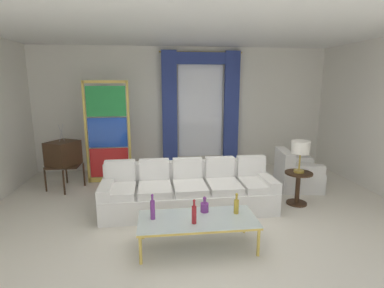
{
  "coord_description": "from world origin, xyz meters",
  "views": [
    {
      "loc": [
        -0.7,
        -4.43,
        2.17
      ],
      "look_at": [
        -0.05,
        0.9,
        1.05
      ],
      "focal_mm": 27.98,
      "sensor_mm": 36.0,
      "label": 1
    }
  ],
  "objects_px": {
    "bottle_blue_decanter": "(153,209)",
    "bottle_ruby_flask": "(194,214)",
    "bottle_crystal_tall": "(236,205)",
    "table_lamp_brass": "(301,149)",
    "coffee_table": "(197,220)",
    "armchair_white": "(296,175)",
    "round_side_table": "(298,185)",
    "peacock_figurine": "(126,176)",
    "vintage_tv": "(63,154)",
    "bottle_amber_squat": "(205,207)",
    "couch_white_long": "(189,192)",
    "stained_glass_divider": "(108,135)"
  },
  "relations": [
    {
      "from": "vintage_tv",
      "to": "peacock_figurine",
      "type": "height_order",
      "value": "vintage_tv"
    },
    {
      "from": "armchair_white",
      "to": "table_lamp_brass",
      "type": "relative_size",
      "value": 1.62
    },
    {
      "from": "couch_white_long",
      "to": "vintage_tv",
      "type": "xyz_separation_m",
      "value": [
        -2.42,
        1.28,
        0.42
      ]
    },
    {
      "from": "peacock_figurine",
      "to": "table_lamp_brass",
      "type": "height_order",
      "value": "table_lamp_brass"
    },
    {
      "from": "stained_glass_divider",
      "to": "couch_white_long",
      "type": "bearing_deg",
      "value": -46.24
    },
    {
      "from": "peacock_figurine",
      "to": "bottle_blue_decanter",
      "type": "bearing_deg",
      "value": -76.83
    },
    {
      "from": "bottle_amber_squat",
      "to": "armchair_white",
      "type": "distance_m",
      "value": 2.86
    },
    {
      "from": "bottle_blue_decanter",
      "to": "table_lamp_brass",
      "type": "relative_size",
      "value": 0.61
    },
    {
      "from": "bottle_blue_decanter",
      "to": "peacock_figurine",
      "type": "relative_size",
      "value": 0.58
    },
    {
      "from": "bottle_blue_decanter",
      "to": "bottle_crystal_tall",
      "type": "bearing_deg",
      "value": 1.83
    },
    {
      "from": "bottle_ruby_flask",
      "to": "bottle_crystal_tall",
      "type": "bearing_deg",
      "value": 19.99
    },
    {
      "from": "bottle_crystal_tall",
      "to": "vintage_tv",
      "type": "relative_size",
      "value": 0.22
    },
    {
      "from": "bottle_ruby_flask",
      "to": "armchair_white",
      "type": "distance_m",
      "value": 3.22
    },
    {
      "from": "bottle_blue_decanter",
      "to": "bottle_ruby_flask",
      "type": "xyz_separation_m",
      "value": [
        0.52,
        -0.18,
        -0.01
      ]
    },
    {
      "from": "bottle_crystal_tall",
      "to": "bottle_ruby_flask",
      "type": "distance_m",
      "value": 0.65
    },
    {
      "from": "armchair_white",
      "to": "peacock_figurine",
      "type": "height_order",
      "value": "armchair_white"
    },
    {
      "from": "stained_glass_divider",
      "to": "peacock_figurine",
      "type": "bearing_deg",
      "value": -41.65
    },
    {
      "from": "bottle_amber_squat",
      "to": "table_lamp_brass",
      "type": "height_order",
      "value": "table_lamp_brass"
    },
    {
      "from": "bottle_amber_squat",
      "to": "round_side_table",
      "type": "xyz_separation_m",
      "value": [
        1.86,
        1.02,
        -0.13
      ]
    },
    {
      "from": "coffee_table",
      "to": "stained_glass_divider",
      "type": "relative_size",
      "value": 0.7
    },
    {
      "from": "peacock_figurine",
      "to": "round_side_table",
      "type": "distance_m",
      "value": 3.44
    },
    {
      "from": "bottle_crystal_tall",
      "to": "bottle_ruby_flask",
      "type": "bearing_deg",
      "value": -160.01
    },
    {
      "from": "bottle_blue_decanter",
      "to": "armchair_white",
      "type": "height_order",
      "value": "armchair_white"
    },
    {
      "from": "coffee_table",
      "to": "vintage_tv",
      "type": "height_order",
      "value": "vintage_tv"
    },
    {
      "from": "couch_white_long",
      "to": "bottle_amber_squat",
      "type": "height_order",
      "value": "couch_white_long"
    },
    {
      "from": "peacock_figurine",
      "to": "round_side_table",
      "type": "height_order",
      "value": "round_side_table"
    },
    {
      "from": "round_side_table",
      "to": "bottle_amber_squat",
      "type": "bearing_deg",
      "value": -151.3
    },
    {
      "from": "bottle_ruby_flask",
      "to": "vintage_tv",
      "type": "xyz_separation_m",
      "value": [
        -2.33,
        2.68,
        0.19
      ]
    },
    {
      "from": "coffee_table",
      "to": "bottle_amber_squat",
      "type": "bearing_deg",
      "value": 56.81
    },
    {
      "from": "stained_glass_divider",
      "to": "table_lamp_brass",
      "type": "height_order",
      "value": "stained_glass_divider"
    },
    {
      "from": "armchair_white",
      "to": "vintage_tv",
      "type": "bearing_deg",
      "value": 173.48
    },
    {
      "from": "couch_white_long",
      "to": "bottle_ruby_flask",
      "type": "height_order",
      "value": "couch_white_long"
    },
    {
      "from": "bottle_amber_squat",
      "to": "vintage_tv",
      "type": "xyz_separation_m",
      "value": [
        -2.52,
        2.35,
        0.24
      ]
    },
    {
      "from": "round_side_table",
      "to": "table_lamp_brass",
      "type": "relative_size",
      "value": 1.04
    },
    {
      "from": "bottle_blue_decanter",
      "to": "table_lamp_brass",
      "type": "xyz_separation_m",
      "value": [
        2.57,
        1.16,
        0.48
      ]
    },
    {
      "from": "coffee_table",
      "to": "bottle_amber_squat",
      "type": "distance_m",
      "value": 0.25
    },
    {
      "from": "bottle_crystal_tall",
      "to": "table_lamp_brass",
      "type": "relative_size",
      "value": 0.51
    },
    {
      "from": "coffee_table",
      "to": "bottle_blue_decanter",
      "type": "distance_m",
      "value": 0.61
    },
    {
      "from": "coffee_table",
      "to": "bottle_crystal_tall",
      "type": "distance_m",
      "value": 0.57
    },
    {
      "from": "couch_white_long",
      "to": "coffee_table",
      "type": "height_order",
      "value": "couch_white_long"
    },
    {
      "from": "bottle_amber_squat",
      "to": "armchair_white",
      "type": "height_order",
      "value": "armchair_white"
    },
    {
      "from": "armchair_white",
      "to": "round_side_table",
      "type": "relative_size",
      "value": 1.55
    },
    {
      "from": "coffee_table",
      "to": "stained_glass_divider",
      "type": "distance_m",
      "value": 3.35
    },
    {
      "from": "armchair_white",
      "to": "peacock_figurine",
      "type": "distance_m",
      "value": 3.54
    },
    {
      "from": "bottle_blue_decanter",
      "to": "vintage_tv",
      "type": "distance_m",
      "value": 3.09
    },
    {
      "from": "bottle_blue_decanter",
      "to": "stained_glass_divider",
      "type": "xyz_separation_m",
      "value": [
        -0.96,
        2.84,
        0.51
      ]
    },
    {
      "from": "bottle_blue_decanter",
      "to": "stained_glass_divider",
      "type": "height_order",
      "value": "stained_glass_divider"
    },
    {
      "from": "coffee_table",
      "to": "vintage_tv",
      "type": "relative_size",
      "value": 1.15
    },
    {
      "from": "peacock_figurine",
      "to": "armchair_white",
      "type": "bearing_deg",
      "value": -9.06
    },
    {
      "from": "bottle_amber_squat",
      "to": "round_side_table",
      "type": "bearing_deg",
      "value": 28.7
    }
  ]
}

